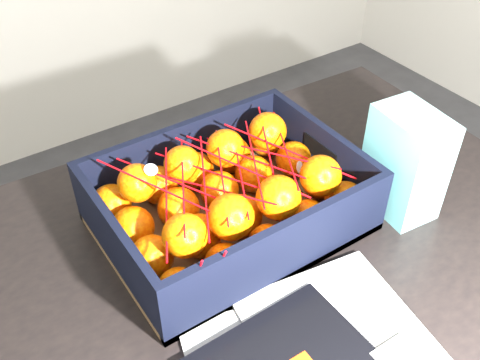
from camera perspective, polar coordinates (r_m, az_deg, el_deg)
table at (r=0.87m, az=-1.43°, el=-15.57°), size 1.23×0.85×0.75m
produce_crate at (r=0.85m, az=-1.13°, el=-2.82°), size 0.38×0.29×0.11m
clementine_heap at (r=0.84m, az=-1.10°, el=-1.75°), size 0.36×0.27×0.11m
mesh_net at (r=0.80m, az=-1.28°, el=0.44°), size 0.32×0.26×0.09m
retail_carton at (r=0.89m, az=16.73°, el=1.71°), size 0.09×0.12×0.17m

